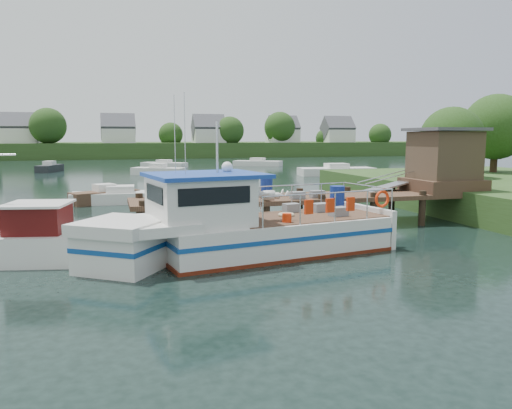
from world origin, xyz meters
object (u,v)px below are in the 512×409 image
object	(u,v)px
dock	(398,175)
moored_b	(158,171)
moored_a	(121,197)
moored_c	(336,171)
moored_rowboat	(105,196)
moored_d	(164,165)
moored_e	(50,168)
lobster_boat	(239,228)
work_boat	(13,242)
moored_far	(258,163)

from	to	relation	value
dock	moored_b	bearing A→B (deg)	104.08
moored_a	moored_c	size ratio (longest dim) A/B	0.73
dock	moored_c	bearing A→B (deg)	70.30
moored_rowboat	moored_d	distance (m)	36.19
moored_e	moored_b	bearing A→B (deg)	-28.97
lobster_boat	moored_b	size ratio (longest dim) A/B	1.96
moored_a	moored_e	size ratio (longest dim) A/B	1.23
lobster_boat	work_boat	size ratio (longest dim) A/B	1.48
work_boat	lobster_boat	bearing A→B (deg)	0.64
moored_a	moored_c	xyz separation A→B (m)	(22.42, 16.76, 0.07)
lobster_boat	moored_b	distance (m)	37.85
work_boat	moored_e	xyz separation A→B (m)	(-3.65, 44.77, -0.17)
dock	lobster_boat	xyz separation A→B (m)	(-9.07, -4.78, -1.26)
lobster_boat	moored_e	xyz separation A→B (m)	(-10.88, 46.19, -0.51)
moored_b	moored_c	world-z (taller)	moored_c
lobster_boat	moored_b	xyz separation A→B (m)	(0.78, 37.83, -0.52)
moored_d	moored_e	bearing A→B (deg)	175.09
dock	moored_b	distance (m)	34.13
moored_rowboat	moored_e	world-z (taller)	moored_e
moored_rowboat	moored_e	distance (m)	31.21
dock	moored_far	xyz separation A→B (m)	(6.60, 45.97, -1.82)
lobster_boat	moored_b	world-z (taller)	lobster_boat
moored_c	moored_rowboat	bearing A→B (deg)	-129.42
dock	work_boat	size ratio (longest dim) A/B	2.16
lobster_boat	work_boat	world-z (taller)	lobster_boat
dock	moored_rowboat	world-z (taller)	dock
lobster_boat	moored_a	xyz separation A→B (m)	(-3.56, 15.38, -0.58)
moored_rowboat	moored_b	xyz separation A→B (m)	(5.28, 22.19, 0.02)
lobster_boat	moored_d	size ratio (longest dim) A/B	1.85
moored_a	moored_far	bearing A→B (deg)	85.18
moored_far	moored_c	distance (m)	18.89
moored_e	lobster_boat	bearing A→B (deg)	-70.10
moored_c	moored_e	xyz separation A→B (m)	(-29.75, 14.05, 0.01)
moored_far	moored_a	bearing A→B (deg)	-101.36
moored_a	lobster_boat	bearing A→B (deg)	-53.26
moored_rowboat	moored_c	size ratio (longest dim) A/B	0.52
work_boat	moored_b	size ratio (longest dim) A/B	1.33
dock	moored_e	distance (m)	46.00
lobster_boat	moored_rowboat	xyz separation A→B (m)	(-4.50, 15.64, -0.54)
dock	moored_a	bearing A→B (deg)	140.00
work_boat	moored_rowboat	world-z (taller)	work_boat
lobster_boat	moored_a	size ratio (longest dim) A/B	1.90
moored_b	moored_c	bearing A→B (deg)	-22.83
work_boat	moored_d	distance (m)	50.67
work_boat	moored_e	size ratio (longest dim) A/B	1.58
dock	moored_c	world-z (taller)	dock
moored_c	moored_e	bearing A→B (deg)	170.08
moored_c	moored_d	size ratio (longest dim) A/B	1.33
moored_c	moored_d	xyz separation A→B (m)	(-16.08, 18.95, -0.08)
moored_c	moored_a	bearing A→B (deg)	-127.86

